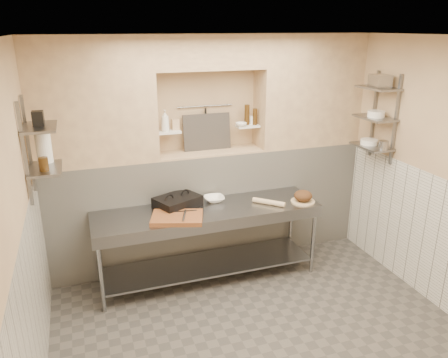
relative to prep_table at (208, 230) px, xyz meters
name	(u,v)px	position (x,y,z in m)	size (l,w,h in m)	color
floor	(263,340)	(0.20, -1.18, -0.69)	(4.00, 3.90, 0.10)	#4E4A45
ceiling	(274,30)	(0.20, -1.18, 2.21)	(4.00, 3.90, 0.10)	silver
wall_left	(12,239)	(-1.85, -1.18, 0.76)	(0.10, 3.90, 2.80)	tan
wall_back	(204,148)	(0.20, 0.82, 0.76)	(4.00, 0.10, 2.80)	tan
backwall_lower	(210,205)	(0.20, 0.57, 0.06)	(4.00, 0.40, 1.40)	silver
alcove_sill	(210,152)	(0.20, 0.57, 0.77)	(1.30, 0.40, 0.02)	tan
backwall_pillar_left	(93,102)	(-1.12, 0.57, 1.46)	(1.35, 0.40, 1.40)	tan
backwall_pillar_right	(308,91)	(1.53, 0.57, 1.46)	(1.35, 0.40, 1.40)	tan
backwall_header	(208,52)	(0.20, 0.57, 1.96)	(1.30, 0.40, 0.40)	tan
wainscot_left	(34,318)	(-1.79, -1.18, 0.06)	(0.02, 3.90, 1.40)	silver
wainscot_right	(436,242)	(2.19, -1.18, 0.06)	(0.02, 3.90, 1.40)	silver
alcove_shelf_left	(169,132)	(-0.30, 0.57, 1.06)	(0.28, 0.16, 0.03)	white
alcove_shelf_right	(248,126)	(0.70, 0.57, 1.06)	(0.28, 0.16, 0.03)	white
utensil_rail	(205,106)	(0.20, 0.74, 1.31)	(0.02, 0.02, 0.70)	gray
hanging_steel	(206,120)	(0.20, 0.72, 1.14)	(0.02, 0.02, 0.30)	black
splash_panel	(207,132)	(0.20, 0.67, 1.00)	(0.60, 0.02, 0.45)	#383330
shelf_rail_left_a	(28,144)	(-1.77, 0.07, 1.16)	(0.03, 0.03, 0.95)	slate
shelf_rail_left_b	(25,155)	(-1.77, -0.33, 1.16)	(0.03, 0.03, 0.95)	slate
wall_shelf_left_lower	(45,169)	(-1.64, -0.13, 0.96)	(0.30, 0.50, 0.03)	slate
wall_shelf_left_upper	(39,127)	(-1.64, -0.13, 1.36)	(0.30, 0.50, 0.03)	slate
shelf_rail_right_a	(374,114)	(2.18, 0.07, 1.21)	(0.03, 0.03, 1.05)	slate
shelf_rail_right_b	(396,120)	(2.18, -0.33, 1.21)	(0.03, 0.03, 1.05)	slate
wall_shelf_right_lower	(372,146)	(2.04, -0.13, 0.86)	(0.30, 0.50, 0.03)	slate
wall_shelf_right_mid	(375,118)	(2.04, -0.13, 1.21)	(0.30, 0.50, 0.03)	slate
wall_shelf_right_upper	(378,88)	(2.04, -0.13, 1.56)	(0.30, 0.50, 0.03)	slate
prep_table	(208,230)	(0.00, 0.00, 0.00)	(2.60, 0.70, 0.90)	gray
panini_press	(177,202)	(-0.31, 0.17, 0.32)	(0.59, 0.52, 0.13)	black
cutting_board	(177,218)	(-0.39, -0.17, 0.28)	(0.55, 0.38, 0.05)	brown
knife_blade	(186,211)	(-0.27, -0.08, 0.31)	(0.24, 0.03, 0.01)	gray
tongs	(184,216)	(-0.33, -0.21, 0.32)	(0.03, 0.03, 0.28)	gray
mixing_bowl	(214,199)	(0.14, 0.21, 0.29)	(0.24, 0.24, 0.06)	white
rolling_pin	(269,202)	(0.72, -0.09, 0.29)	(0.06, 0.06, 0.39)	#C5B28A
bread_board	(303,201)	(1.13, -0.15, 0.27)	(0.28, 0.28, 0.02)	#C5B28A
bread_loaf	(303,196)	(1.13, -0.15, 0.34)	(0.22, 0.22, 0.13)	#4C2D19
bottle_soap	(165,121)	(-0.34, 0.57, 1.19)	(0.10, 0.10, 0.25)	white
jar_alcove	(175,124)	(-0.21, 0.62, 1.13)	(0.08, 0.08, 0.13)	tan
bowl_alcove	(241,124)	(0.60, 0.53, 1.09)	(0.14, 0.14, 0.04)	white
condiment_a	(255,117)	(0.79, 0.56, 1.17)	(0.06, 0.06, 0.20)	#36220B
condiment_b	(247,115)	(0.70, 0.59, 1.19)	(0.06, 0.06, 0.25)	#36220B
condiment_c	(252,120)	(0.77, 0.59, 1.12)	(0.06, 0.06, 0.11)	white
jug_left	(44,148)	(-1.64, 0.04, 1.12)	(0.15, 0.15, 0.29)	white
jar_left	(44,164)	(-1.64, -0.24, 1.03)	(0.09, 0.09, 0.13)	#36220B
box_left_upper	(38,118)	(-1.64, -0.13, 1.44)	(0.10, 0.10, 0.14)	black
bowl_right	(369,142)	(2.04, -0.08, 0.90)	(0.20, 0.20, 0.06)	white
canister_right	(383,145)	(2.04, -0.34, 0.92)	(0.11, 0.11, 0.11)	gray
bowl_right_mid	(376,114)	(2.04, -0.15, 1.26)	(0.20, 0.20, 0.07)	white
basket_right	(380,81)	(2.04, -0.15, 1.64)	(0.18, 0.22, 0.14)	gray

